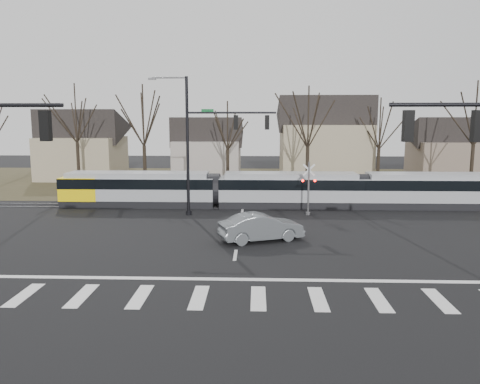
{
  "coord_description": "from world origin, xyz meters",
  "views": [
    {
      "loc": [
        1.1,
        -21.94,
        7.12
      ],
      "look_at": [
        0.0,
        9.0,
        2.3
      ],
      "focal_mm": 35.0,
      "sensor_mm": 36.0,
      "label": 1
    }
  ],
  "objects": [
    {
      "name": "lane_dashes",
      "position": [
        0.0,
        16.0,
        0.01
      ],
      "size": [
        0.18,
        30.0,
        0.01
      ],
      "color": "silver",
      "rests_on": "ground"
    },
    {
      "name": "sedan",
      "position": [
        1.4,
        5.06,
        0.82
      ],
      "size": [
        5.06,
        6.12,
        1.63
      ],
      "primitive_type": "imported",
      "rotation": [
        0.0,
        0.0,
        1.94
      ],
      "color": "slate",
      "rests_on": "ground"
    },
    {
      "name": "tree_row",
      "position": [
        2.0,
        26.0,
        5.0
      ],
      "size": [
        59.2,
        7.2,
        10.0
      ],
      "color": "black",
      "rests_on": "ground"
    },
    {
      "name": "rail_pair",
      "position": [
        0.0,
        15.8,
        0.03
      ],
      "size": [
        90.0,
        1.52,
        0.06
      ],
      "color": "#59595E",
      "rests_on": "ground"
    },
    {
      "name": "crosswalk",
      "position": [
        0.0,
        -4.0,
        0.01
      ],
      "size": [
        27.0,
        2.6,
        0.01
      ],
      "color": "silver",
      "rests_on": "ground"
    },
    {
      "name": "grass_verge",
      "position": [
        0.0,
        32.0,
        0.01
      ],
      "size": [
        140.0,
        28.0,
        0.01
      ],
      "primitive_type": "cube",
      "color": "#38331E",
      "rests_on": "ground"
    },
    {
      "name": "ground",
      "position": [
        0.0,
        0.0,
        0.0
      ],
      "size": [
        140.0,
        140.0,
        0.0
      ],
      "primitive_type": "plane",
      "color": "black"
    },
    {
      "name": "tram",
      "position": [
        3.71,
        16.0,
        1.53
      ],
      "size": [
        37.11,
        2.76,
        2.81
      ],
      "color": "gray",
      "rests_on": "ground"
    },
    {
      "name": "house_d",
      "position": [
        24.0,
        35.0,
        3.97
      ],
      "size": [
        8.64,
        7.56,
        7.65
      ],
      "color": "#6B5C4F",
      "rests_on": "ground"
    },
    {
      "name": "signal_pole_far",
      "position": [
        -2.41,
        12.5,
        5.7
      ],
      "size": [
        9.28,
        0.44,
        10.2
      ],
      "color": "black",
      "rests_on": "ground"
    },
    {
      "name": "rail_crossing_signal",
      "position": [
        5.0,
        12.79,
        1.89
      ],
      "size": [
        1.08,
        0.36,
        4.0
      ],
      "color": "#59595B",
      "rests_on": "ground"
    },
    {
      "name": "house_c",
      "position": [
        9.0,
        33.0,
        5.23
      ],
      "size": [
        10.8,
        8.64,
        10.1
      ],
      "color": "gray",
      "rests_on": "ground"
    },
    {
      "name": "house_a",
      "position": [
        -20.0,
        34.0,
        4.46
      ],
      "size": [
        9.72,
        8.64,
        8.6
      ],
      "color": "gray",
      "rests_on": "ground"
    },
    {
      "name": "stop_line",
      "position": [
        0.0,
        -1.8,
        0.01
      ],
      "size": [
        28.0,
        0.35,
        0.01
      ],
      "primitive_type": "cube",
      "color": "silver",
      "rests_on": "ground"
    },
    {
      "name": "house_b",
      "position": [
        -5.0,
        36.0,
        3.97
      ],
      "size": [
        8.64,
        7.56,
        7.65
      ],
      "color": "gray",
      "rests_on": "ground"
    }
  ]
}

